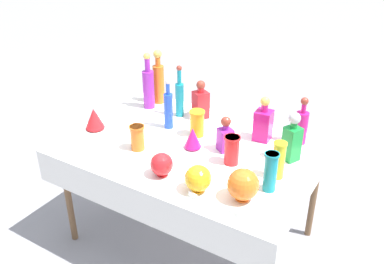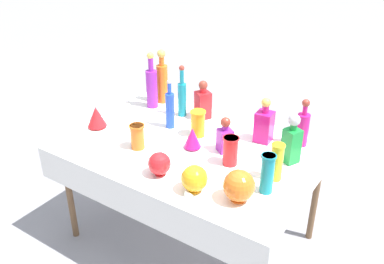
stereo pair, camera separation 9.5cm
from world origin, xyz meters
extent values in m
plane|color=gray|center=(0.00, 0.00, 0.00)|extent=(40.00, 40.00, 0.00)
cube|color=white|center=(0.00, 0.00, 0.74)|extent=(1.62, 1.12, 0.03)
cube|color=white|center=(0.00, -0.57, 0.65)|extent=(1.62, 0.01, 0.22)
cylinder|color=brown|center=(-0.71, -0.46, 0.36)|extent=(0.04, 0.04, 0.73)
cylinder|color=brown|center=(-0.71, 0.46, 0.36)|extent=(0.04, 0.04, 0.73)
cylinder|color=brown|center=(0.71, 0.46, 0.36)|extent=(0.04, 0.04, 0.73)
cylinder|color=orange|center=(-0.58, 0.45, 0.91)|extent=(0.09, 0.09, 0.30)
cylinder|color=orange|center=(-0.58, 0.45, 1.09)|extent=(0.04, 0.04, 0.07)
sphere|color=gold|center=(-0.58, 0.45, 1.15)|extent=(0.06, 0.06, 0.06)
cylinder|color=#C61972|center=(0.57, 0.40, 0.87)|extent=(0.08, 0.08, 0.21)
cylinder|color=#C61972|center=(0.57, 0.40, 1.01)|extent=(0.03, 0.03, 0.06)
sphere|color=maroon|center=(0.57, 0.40, 1.05)|extent=(0.05, 0.05, 0.05)
cylinder|color=teal|center=(-0.31, 0.33, 0.88)|extent=(0.06, 0.06, 0.25)
cylinder|color=teal|center=(-0.31, 0.33, 1.06)|extent=(0.03, 0.03, 0.11)
sphere|color=maroon|center=(-0.31, 0.33, 1.13)|extent=(0.04, 0.04, 0.04)
cylinder|color=blue|center=(-0.27, 0.13, 0.89)|extent=(0.06, 0.06, 0.25)
cylinder|color=blue|center=(-0.27, 0.13, 1.05)|extent=(0.03, 0.03, 0.08)
sphere|color=#B2B2B7|center=(-0.27, 0.13, 1.10)|extent=(0.03, 0.03, 0.03)
cylinder|color=purple|center=(-0.59, 0.33, 0.90)|extent=(0.09, 0.09, 0.29)
cylinder|color=purple|center=(-0.59, 0.33, 1.10)|extent=(0.04, 0.04, 0.10)
sphere|color=gold|center=(-0.59, 0.33, 1.16)|extent=(0.05, 0.05, 0.05)
cube|color=#C61972|center=(0.35, 0.32, 0.86)|extent=(0.11, 0.11, 0.20)
cylinder|color=#C61972|center=(0.35, 0.32, 0.99)|extent=(0.04, 0.04, 0.05)
sphere|color=gold|center=(0.35, 0.32, 1.03)|extent=(0.06, 0.06, 0.06)
cube|color=purple|center=(0.21, 0.06, 0.83)|extent=(0.12, 0.12, 0.15)
cylinder|color=purple|center=(0.21, 0.06, 0.93)|extent=(0.04, 0.04, 0.03)
sphere|color=maroon|center=(0.21, 0.06, 0.96)|extent=(0.06, 0.06, 0.06)
cube|color=#198C38|center=(0.60, 0.17, 0.87)|extent=(0.12, 0.12, 0.22)
cylinder|color=#198C38|center=(0.60, 0.17, 1.00)|extent=(0.04, 0.04, 0.04)
sphere|color=#B2B2B7|center=(0.60, 0.17, 1.04)|extent=(0.07, 0.07, 0.07)
cube|color=red|center=(-0.16, 0.39, 0.86)|extent=(0.13, 0.13, 0.20)
cylinder|color=red|center=(-0.16, 0.39, 0.98)|extent=(0.05, 0.05, 0.04)
sphere|color=maroon|center=(-0.16, 0.39, 1.01)|extent=(0.06, 0.06, 0.06)
cylinder|color=yellow|center=(0.60, -0.05, 0.87)|extent=(0.07, 0.07, 0.22)
cylinder|color=yellow|center=(0.60, -0.05, 0.98)|extent=(0.08, 0.08, 0.01)
cylinder|color=orange|center=(-0.05, 0.14, 0.85)|extent=(0.09, 0.09, 0.18)
cylinder|color=orange|center=(-0.05, 0.14, 0.93)|extent=(0.10, 0.10, 0.01)
cylinder|color=orange|center=(-0.27, -0.22, 0.84)|extent=(0.09, 0.09, 0.16)
cylinder|color=orange|center=(-0.27, -0.22, 0.92)|extent=(0.10, 0.10, 0.01)
cylinder|color=teal|center=(0.61, -0.19, 0.87)|extent=(0.07, 0.07, 0.23)
cylinder|color=teal|center=(0.61, -0.19, 0.98)|extent=(0.08, 0.08, 0.01)
cylinder|color=red|center=(0.31, -0.05, 0.85)|extent=(0.09, 0.09, 0.18)
cylinder|color=red|center=(0.31, -0.05, 0.93)|extent=(0.10, 0.10, 0.01)
cylinder|color=#C61972|center=(0.02, -0.02, 0.77)|extent=(0.06, 0.06, 0.01)
cone|color=#C61972|center=(0.02, -0.02, 0.84)|extent=(0.11, 0.11, 0.13)
cylinder|color=red|center=(-0.69, -0.15, 0.77)|extent=(0.08, 0.08, 0.01)
cone|color=red|center=(-0.69, -0.15, 0.84)|extent=(0.13, 0.13, 0.14)
cylinder|color=orange|center=(0.52, -0.34, 0.76)|extent=(0.08, 0.08, 0.01)
sphere|color=orange|center=(0.52, -0.34, 0.85)|extent=(0.17, 0.17, 0.17)
cylinder|color=red|center=(0.03, -0.38, 0.76)|extent=(0.06, 0.06, 0.01)
sphere|color=red|center=(0.03, -0.38, 0.83)|extent=(0.13, 0.13, 0.13)
cylinder|color=orange|center=(0.28, -0.40, 0.76)|extent=(0.07, 0.07, 0.01)
sphere|color=orange|center=(0.28, -0.40, 0.84)|extent=(0.15, 0.15, 0.15)
cube|color=white|center=(0.29, -0.47, 0.78)|extent=(0.06, 0.03, 0.03)
cube|color=white|center=(0.56, -0.47, 0.78)|extent=(0.05, 0.02, 0.04)
cube|color=white|center=(0.55, -0.51, 0.78)|extent=(0.06, 0.02, 0.04)
camera|label=1|loc=(1.25, -2.03, 2.14)|focal=40.00mm
camera|label=2|loc=(1.33, -1.98, 2.14)|focal=40.00mm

